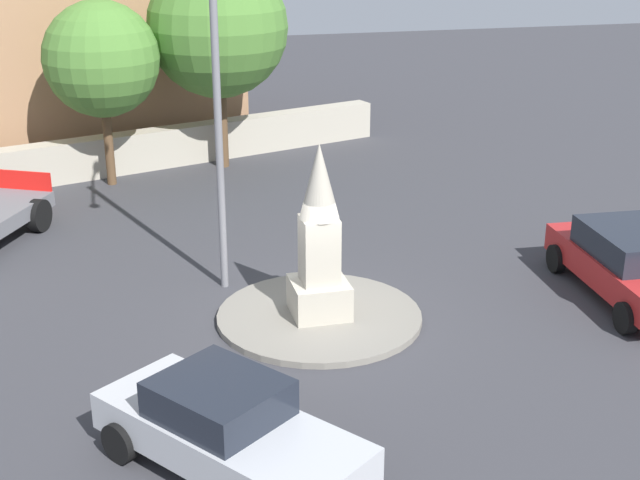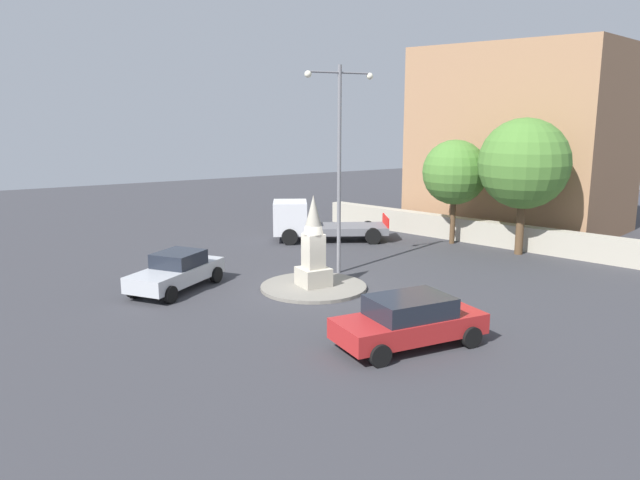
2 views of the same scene
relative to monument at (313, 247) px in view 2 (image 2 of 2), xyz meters
name	(u,v)px [view 2 (image 2 of 2)]	position (x,y,z in m)	size (l,w,h in m)	color
ground_plane	(314,289)	(0.00, 0.00, -1.66)	(80.00, 80.00, 0.00)	#38383D
traffic_island	(314,287)	(0.00, 0.00, -1.60)	(4.13, 4.13, 0.13)	gray
monument	(313,247)	(0.00, 0.00, 0.00)	(1.12, 1.12, 3.54)	#B2AA99
streetlamp	(339,151)	(2.12, 1.61, 3.51)	(3.18, 0.28, 8.60)	slate
car_silver_passing	(177,271)	(-4.64, 2.52, -0.93)	(4.43, 3.91, 1.46)	#B7BABF
car_red_near_island	(409,320)	(-0.49, -6.66, -0.88)	(4.56, 2.27, 1.51)	#B22323
truck_white_waiting	(312,222)	(4.40, 8.05, -0.68)	(6.30, 4.58, 2.11)	silver
stone_boundary_wall	(470,230)	(11.49, 3.69, -1.06)	(18.72, 0.70, 1.21)	#B2AA99
corner_building	(521,139)	(16.72, 5.37, 3.51)	(10.91, 7.98, 10.34)	#A87A56
tree_near_wall	(524,164)	(11.52, 0.32, 2.69)	(4.27, 4.27, 6.50)	brown
tree_mid_cluster	(455,172)	(10.40, 3.82, 2.04)	(3.31, 3.31, 5.37)	brown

